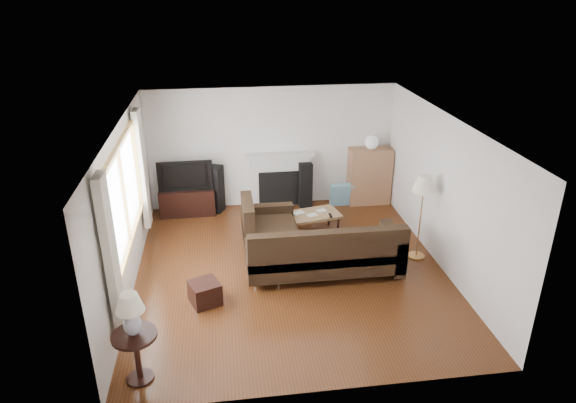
{
  "coord_description": "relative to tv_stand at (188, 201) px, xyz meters",
  "views": [
    {
      "loc": [
        -1.04,
        -7.26,
        4.46
      ],
      "look_at": [
        0.0,
        0.3,
        1.1
      ],
      "focal_mm": 32.0,
      "sensor_mm": 36.0,
      "label": 1
    }
  ],
  "objects": [
    {
      "name": "fireplace",
      "position": [
        1.91,
        0.17,
        0.3
      ],
      "size": [
        1.4,
        0.26,
        1.15
      ],
      "primitive_type": "cube",
      "color": "white",
      "rests_on": "room"
    },
    {
      "name": "curtain_near",
      "position": [
        -0.64,
        -4.19,
        1.13
      ],
      "size": [
        0.1,
        0.35,
        2.1
      ],
      "primitive_type": "cube",
      "color": "beige",
      "rests_on": "room"
    },
    {
      "name": "footstool",
      "position": [
        0.38,
        -3.23,
        -0.1
      ],
      "size": [
        0.53,
        0.53,
        0.35
      ],
      "primitive_type": "cube",
      "rotation": [
        0.0,
        0.0,
        0.36
      ],
      "color": "black",
      "rests_on": "ground"
    },
    {
      "name": "window",
      "position": [
        -0.69,
        -2.67,
        1.28
      ],
      "size": [
        0.12,
        2.74,
        1.54
      ],
      "primitive_type": "cube",
      "color": "olive",
      "rests_on": "room"
    },
    {
      "name": "globe_lamp",
      "position": [
        3.8,
        0.04,
        1.06
      ],
      "size": [
        0.28,
        0.28,
        0.28
      ],
      "primitive_type": "sphere",
      "color": "white",
      "rests_on": "bookshelf"
    },
    {
      "name": "floor_lamp",
      "position": [
        3.98,
        -2.35,
        0.48
      ],
      "size": [
        0.41,
        0.41,
        1.5
      ],
      "primitive_type": "cube",
      "rotation": [
        0.0,
        0.0,
        0.07
      ],
      "color": "#BC8441",
      "rests_on": "ground"
    },
    {
      "name": "tv_stand",
      "position": [
        0.0,
        0.0,
        0.0
      ],
      "size": [
        1.1,
        0.49,
        0.55
      ],
      "primitive_type": "cube",
      "color": "black",
      "rests_on": "ground"
    },
    {
      "name": "curtain_far",
      "position": [
        -0.64,
        -1.15,
        1.13
      ],
      "size": [
        0.1,
        0.35,
        2.1
      ],
      "primitive_type": "cube",
      "color": "beige",
      "rests_on": "room"
    },
    {
      "name": "speaker_right",
      "position": [
        2.42,
        0.08,
        0.2
      ],
      "size": [
        0.28,
        0.33,
        0.96
      ],
      "primitive_type": "cube",
      "rotation": [
        0.0,
        0.0,
        0.06
      ],
      "color": "black",
      "rests_on": "ground"
    },
    {
      "name": "table_lamp",
      "position": [
        -0.39,
        -4.72,
        0.66
      ],
      "size": [
        0.33,
        0.33,
        0.54
      ],
      "primitive_type": "cube",
      "color": "silver",
      "rests_on": "side_table"
    },
    {
      "name": "bookshelf",
      "position": [
        3.8,
        0.04,
        0.32
      ],
      "size": [
        0.87,
        0.41,
        1.2
      ],
      "primitive_type": "cube",
      "color": "#9F6D4A",
      "rests_on": "ground"
    },
    {
      "name": "sectional_sofa",
      "position": [
        2.28,
        -2.62,
        0.16
      ],
      "size": [
        2.7,
        1.97,
        0.87
      ],
      "primitive_type": "cube",
      "color": "black",
      "rests_on": "ground"
    },
    {
      "name": "television",
      "position": [
        0.0,
        0.0,
        0.58
      ],
      "size": [
        1.07,
        0.14,
        0.62
      ],
      "primitive_type": "imported",
      "color": "black",
      "rests_on": "tv_stand"
    },
    {
      "name": "coffee_table",
      "position": [
        2.33,
        -1.24,
        -0.07
      ],
      "size": [
        1.15,
        0.78,
        0.41
      ],
      "primitive_type": "cube",
      "rotation": [
        0.0,
        0.0,
        0.21
      ],
      "color": "olive",
      "rests_on": "ground"
    },
    {
      "name": "room",
      "position": [
        1.76,
        -2.47,
        0.98
      ],
      "size": [
        5.1,
        5.6,
        2.54
      ],
      "color": "#502811",
      "rests_on": "ground"
    },
    {
      "name": "side_table",
      "position": [
        -0.39,
        -4.72,
        0.06
      ],
      "size": [
        0.53,
        0.53,
        0.66
      ],
      "primitive_type": "cube",
      "color": "black",
      "rests_on": "ground"
    },
    {
      "name": "speaker_left",
      "position": [
        0.57,
        0.05,
        0.21
      ],
      "size": [
        0.37,
        0.4,
        0.96
      ],
      "primitive_type": "cube",
      "rotation": [
        0.0,
        0.0,
        -0.42
      ],
      "color": "black",
      "rests_on": "ground"
    }
  ]
}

